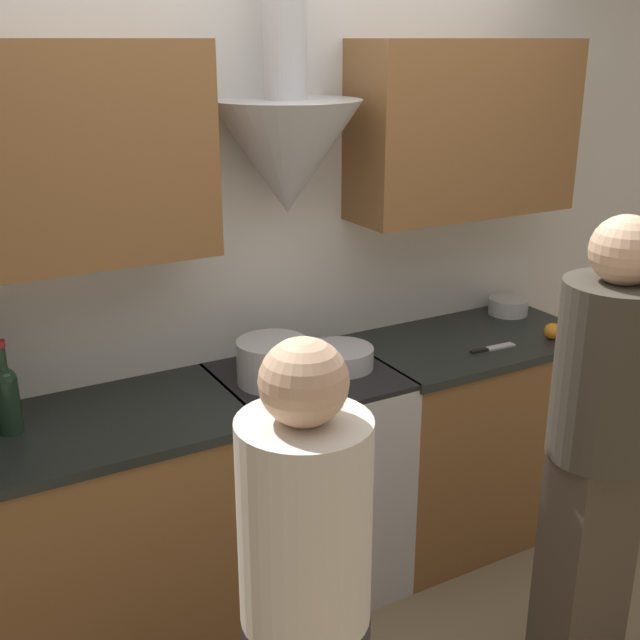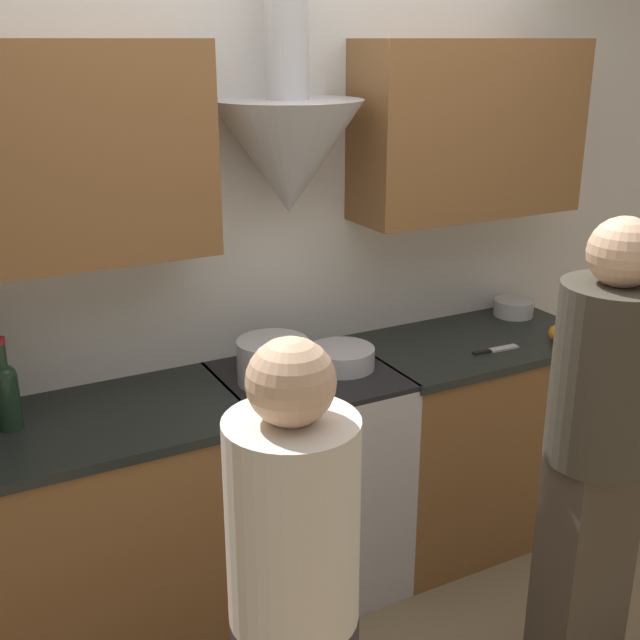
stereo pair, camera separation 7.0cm
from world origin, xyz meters
TOP-DOWN VIEW (x-y plane):
  - ground_plane at (0.00, 0.00)m, footprint 12.00×12.00m
  - wall_back at (-0.11, 0.61)m, footprint 8.40×0.55m
  - counter_left at (-1.12, 0.35)m, footprint 1.61×0.62m
  - counter_right at (0.82, 0.35)m, footprint 1.01×0.62m
  - stove_range at (0.00, 0.35)m, footprint 0.65×0.60m
  - wine_bottle_8 at (-1.07, 0.40)m, footprint 0.08×0.08m
  - stock_pot at (-0.15, 0.35)m, footprint 0.27×0.27m
  - mixing_bowl at (0.15, 0.34)m, footprint 0.26×0.26m
  - orange_fruit at (1.09, 0.17)m, footprint 0.07×0.07m
  - saucepan at (1.16, 0.51)m, footprint 0.18×0.18m
  - chefs_knife at (0.79, 0.20)m, footprint 0.22×0.04m
  - person_foreground_left at (-0.58, -0.70)m, footprint 0.32×0.32m
  - person_foreground_right at (0.52, -0.62)m, footprint 0.33×0.33m

SIDE VIEW (x-z plane):
  - ground_plane at x=0.00m, z-range 0.00..0.00m
  - counter_left at x=-1.12m, z-range 0.00..0.94m
  - counter_right at x=0.82m, z-range 0.00..0.94m
  - stove_range at x=0.00m, z-range 0.00..0.94m
  - person_foreground_left at x=-0.58m, z-range 0.08..1.62m
  - person_foreground_right at x=0.52m, z-range 0.09..1.77m
  - chefs_knife at x=0.79m, z-range 0.94..0.95m
  - orange_fruit at x=1.09m, z-range 0.94..1.01m
  - saucepan at x=1.16m, z-range 0.94..1.01m
  - mixing_bowl at x=0.15m, z-range 0.94..1.02m
  - stock_pot at x=-0.15m, z-range 0.94..1.10m
  - wine_bottle_8 at x=-1.07m, z-range 0.91..1.22m
  - wall_back at x=-0.11m, z-range 0.18..2.78m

